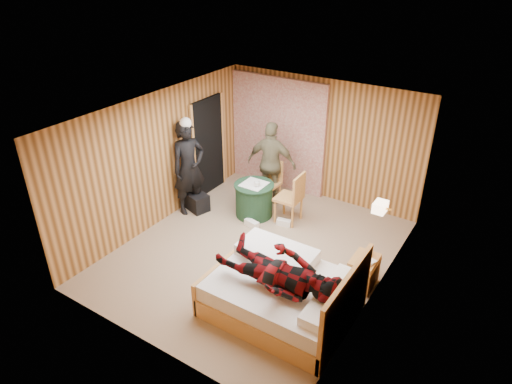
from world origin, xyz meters
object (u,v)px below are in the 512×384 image
Objects in this scene: round_table at (254,199)px; man_at_table at (272,164)px; chair_far at (271,178)px; man_on_bed at (279,265)px; nightstand at (363,271)px; chair_near at (293,195)px; bed at (284,293)px; duffel_bag at (195,200)px; wall_lamp at (380,207)px; woman_standing at (189,168)px.

round_table is 0.45× the size of man_at_table.
man_on_bed is at bearing -55.36° from chair_far.
chair_near reaches higher than nightstand.
bed is 2.59× the size of round_table.
nightstand is at bearing 11.26° from duffel_bag.
wall_lamp is 0.15× the size of man_on_bed.
woman_standing is 3.46m from man_on_bed.
chair_near is 0.59× the size of man_at_table.
duffel_bag is (-1.91, -0.60, -0.42)m from chair_near.
man_at_table is at bearing 149.55° from nightstand.
nightstand is 0.30× the size of man_on_bed.
woman_standing is at bearing 178.86° from wall_lamp.
duffel_bag is (-1.15, -1.04, -0.36)m from chair_far.
wall_lamp is at bearing 64.78° from man_on_bed.
nightstand is 1.71m from man_on_bed.
woman_standing reaches higher than bed.
woman_standing reaches higher than duffel_bag.
chair_far is (-2.62, 1.22, -0.76)m from wall_lamp.
chair_near is 1.64× the size of duffel_bag.
round_table is 0.83× the size of chair_far.
chair_far is (-1.82, 2.64, 0.23)m from bed.
nightstand is 3.76m from duffel_bag.
chair_near is at bearing 13.05° from round_table.
nightstand is (0.76, 1.15, -0.05)m from bed.
woman_standing is (0.00, -0.11, 0.76)m from duffel_bag.
round_table is (-1.82, 2.02, 0.03)m from bed.
bed is 3.21m from chair_far.
man_at_table is (1.15, 1.17, -0.07)m from woman_standing.
man_at_table is 3.43m from man_on_bed.
round_table is at bearing -78.60° from chair_near.
man_at_table is at bearing 60.94° from duffel_bag.
chair_far is at bearing -24.41° from woman_standing.
bed reaches higher than chair_near.
chair_far is at bearing 84.83° from man_at_table.
man_at_table is at bearing -123.58° from chair_near.
round_table is 0.82m from chair_near.
bed is at bearing 113.41° from man_at_table.
man_on_bed is at bearing -115.22° from wall_lamp.
bed is 2.15× the size of chair_far.
chair_far is 3.43m from man_on_bed.
chair_near is at bearing 35.44° from duffel_bag.
round_table is at bearing 129.48° from man_on_bed.
chair_near reaches higher than round_table.
man_at_table is (1.15, 1.07, 0.69)m from duffel_bag.
man_on_bed is (1.09, -2.42, 0.38)m from chair_near.
man_at_table is (-2.58, 1.52, 0.60)m from nightstand.
chair_near is 2.06m from woman_standing.
duffel_bag is at bearing -159.94° from round_table.
duffel_bag is at bearing 148.72° from man_on_bed.
wall_lamp is 0.49× the size of nightstand.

